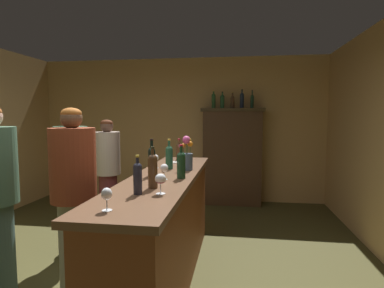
{
  "coord_description": "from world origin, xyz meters",
  "views": [
    {
      "loc": [
        1.11,
        -2.53,
        1.62
      ],
      "look_at": [
        0.67,
        0.49,
        1.34
      ],
      "focal_mm": 29.45,
      "sensor_mm": 36.0,
      "label": 1
    }
  ],
  "objects_px": {
    "display_bottle_midleft": "(222,101)",
    "display_bottle_right": "(252,101)",
    "cheese_plate": "(175,162)",
    "flower_arrangement": "(186,156)",
    "wine_glass_rear": "(164,168)",
    "wine_glass_mid": "(161,180)",
    "display_bottle_center": "(232,101)",
    "patron_tall": "(74,196)",
    "wine_bottle_riesling": "(153,169)",
    "wine_glass_spare": "(107,195)",
    "wine_bottle_pinot": "(179,151)",
    "wine_bottle_syrah": "(138,177)",
    "display_bottle_left": "(214,100)",
    "bar_counter": "(164,229)",
    "wine_bottle_rose": "(169,156)",
    "wine_bottle_chardonnay": "(181,164)",
    "patron_redhead": "(108,170)",
    "patron_by_cabinet": "(72,176)",
    "display_cabinet": "(232,155)",
    "display_bottle_midright": "(242,100)",
    "wine_bottle_malbec": "(152,160)",
    "wine_glass_front": "(156,158)"
  },
  "relations": [
    {
      "from": "wine_glass_rear",
      "to": "patron_by_cabinet",
      "type": "xyz_separation_m",
      "value": [
        -1.21,
        0.58,
        -0.22
      ]
    },
    {
      "from": "flower_arrangement",
      "to": "wine_bottle_pinot",
      "type": "bearing_deg",
      "value": 106.62
    },
    {
      "from": "wine_bottle_rose",
      "to": "display_bottle_midright",
      "type": "distance_m",
      "value": 2.69
    },
    {
      "from": "wine_bottle_malbec",
      "to": "wine_glass_rear",
      "type": "relative_size",
      "value": 2.47
    },
    {
      "from": "wine_glass_rear",
      "to": "display_bottle_center",
      "type": "bearing_deg",
      "value": 79.82
    },
    {
      "from": "bar_counter",
      "to": "wine_glass_spare",
      "type": "height_order",
      "value": "wine_glass_spare"
    },
    {
      "from": "display_cabinet",
      "to": "patron_redhead",
      "type": "distance_m",
      "value": 2.32
    },
    {
      "from": "wine_bottle_rose",
      "to": "wine_bottle_chardonnay",
      "type": "distance_m",
      "value": 0.52
    },
    {
      "from": "bar_counter",
      "to": "wine_bottle_rose",
      "type": "distance_m",
      "value": 0.76
    },
    {
      "from": "display_bottle_right",
      "to": "patron_tall",
      "type": "relative_size",
      "value": 0.19
    },
    {
      "from": "wine_bottle_riesling",
      "to": "patron_tall",
      "type": "distance_m",
      "value": 0.81
    },
    {
      "from": "wine_bottle_malbec",
      "to": "display_bottle_left",
      "type": "xyz_separation_m",
      "value": [
        0.36,
        2.86,
        0.7
      ]
    },
    {
      "from": "wine_bottle_riesling",
      "to": "patron_tall",
      "type": "relative_size",
      "value": 0.19
    },
    {
      "from": "display_bottle_midleft",
      "to": "flower_arrangement",
      "type": "bearing_deg",
      "value": -95.72
    },
    {
      "from": "wine_glass_front",
      "to": "display_bottle_right",
      "type": "distance_m",
      "value": 2.78
    },
    {
      "from": "wine_bottle_malbec",
      "to": "wine_bottle_rose",
      "type": "xyz_separation_m",
      "value": [
        0.08,
        0.39,
        -0.01
      ]
    },
    {
      "from": "bar_counter",
      "to": "wine_bottle_chardonnay",
      "type": "distance_m",
      "value": 0.69
    },
    {
      "from": "bar_counter",
      "to": "wine_bottle_syrah",
      "type": "distance_m",
      "value": 0.97
    },
    {
      "from": "display_bottle_midleft",
      "to": "wine_bottle_syrah",
      "type": "bearing_deg",
      "value": -96.87
    },
    {
      "from": "wine_bottle_rose",
      "to": "display_bottle_left",
      "type": "distance_m",
      "value": 2.59
    },
    {
      "from": "wine_bottle_rose",
      "to": "patron_redhead",
      "type": "distance_m",
      "value": 1.46
    },
    {
      "from": "wine_bottle_pinot",
      "to": "wine_glass_rear",
      "type": "bearing_deg",
      "value": -85.5
    },
    {
      "from": "wine_glass_rear",
      "to": "wine_glass_mid",
      "type": "bearing_deg",
      "value": -79.64
    },
    {
      "from": "cheese_plate",
      "to": "display_bottle_right",
      "type": "relative_size",
      "value": 0.46
    },
    {
      "from": "display_bottle_left",
      "to": "display_bottle_midleft",
      "type": "bearing_deg",
      "value": -0.0
    },
    {
      "from": "display_bottle_left",
      "to": "patron_redhead",
      "type": "distance_m",
      "value": 2.32
    },
    {
      "from": "display_bottle_center",
      "to": "patron_redhead",
      "type": "height_order",
      "value": "display_bottle_center"
    },
    {
      "from": "wine_bottle_syrah",
      "to": "wine_bottle_riesling",
      "type": "bearing_deg",
      "value": 74.37
    },
    {
      "from": "bar_counter",
      "to": "cheese_plate",
      "type": "distance_m",
      "value": 0.99
    },
    {
      "from": "wine_bottle_riesling",
      "to": "wine_bottle_chardonnay",
      "type": "height_order",
      "value": "wine_bottle_riesling"
    },
    {
      "from": "cheese_plate",
      "to": "flower_arrangement",
      "type": "bearing_deg",
      "value": -65.9
    },
    {
      "from": "wine_glass_rear",
      "to": "display_bottle_midright",
      "type": "height_order",
      "value": "display_bottle_midright"
    },
    {
      "from": "wine_bottle_riesling",
      "to": "display_bottle_right",
      "type": "height_order",
      "value": "display_bottle_right"
    },
    {
      "from": "wine_bottle_malbec",
      "to": "display_bottle_center",
      "type": "distance_m",
      "value": 3.02
    },
    {
      "from": "wine_glass_rear",
      "to": "cheese_plate",
      "type": "relative_size",
      "value": 0.96
    },
    {
      "from": "display_bottle_midright",
      "to": "patron_tall",
      "type": "xyz_separation_m",
      "value": [
        -1.47,
        -3.22,
        -0.99
      ]
    },
    {
      "from": "display_bottle_midleft",
      "to": "display_bottle_right",
      "type": "relative_size",
      "value": 0.93
    },
    {
      "from": "display_bottle_midleft",
      "to": "patron_by_cabinet",
      "type": "bearing_deg",
      "value": -122.66
    },
    {
      "from": "wine_bottle_rose",
      "to": "wine_glass_spare",
      "type": "distance_m",
      "value": 1.52
    },
    {
      "from": "wine_bottle_riesling",
      "to": "wine_glass_spare",
      "type": "bearing_deg",
      "value": -100.43
    },
    {
      "from": "display_bottle_right",
      "to": "patron_by_cabinet",
      "type": "relative_size",
      "value": 0.19
    },
    {
      "from": "cheese_plate",
      "to": "display_bottle_left",
      "type": "height_order",
      "value": "display_bottle_left"
    },
    {
      "from": "flower_arrangement",
      "to": "display_bottle_right",
      "type": "bearing_deg",
      "value": 72.64
    },
    {
      "from": "display_bottle_right",
      "to": "display_bottle_left",
      "type": "bearing_deg",
      "value": 180.0
    },
    {
      "from": "display_bottle_midleft",
      "to": "display_bottle_right",
      "type": "bearing_deg",
      "value": 0.0
    },
    {
      "from": "display_bottle_center",
      "to": "patron_tall",
      "type": "xyz_separation_m",
      "value": [
        -1.31,
        -3.22,
        -0.96
      ]
    },
    {
      "from": "bar_counter",
      "to": "wine_bottle_riesling",
      "type": "distance_m",
      "value": 0.84
    },
    {
      "from": "display_cabinet",
      "to": "flower_arrangement",
      "type": "relative_size",
      "value": 4.85
    },
    {
      "from": "wine_bottle_pinot",
      "to": "display_bottle_right",
      "type": "xyz_separation_m",
      "value": [
        0.99,
        1.8,
        0.71
      ]
    },
    {
      "from": "display_cabinet",
      "to": "wine_bottle_malbec",
      "type": "distance_m",
      "value": 2.96
    }
  ]
}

